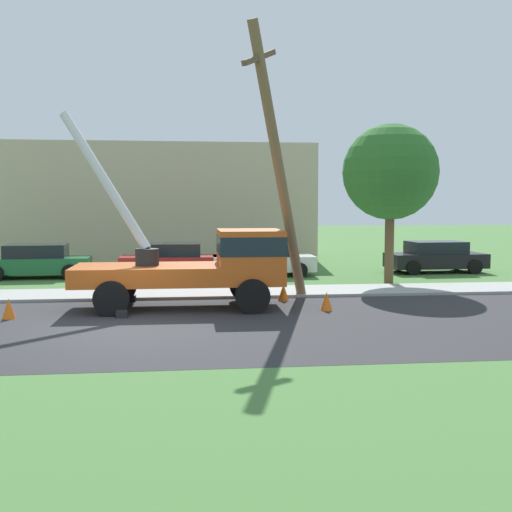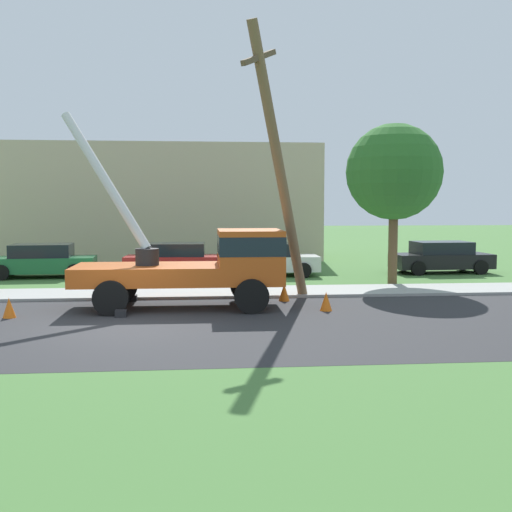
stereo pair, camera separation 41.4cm
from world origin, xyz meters
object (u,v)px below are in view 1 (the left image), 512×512
Objects in this scene: parked_sedan_red at (172,260)px; roadside_tree_near at (391,173)px; parked_sedan_black at (436,257)px; traffic_cone_behind at (9,309)px; traffic_cone_ahead at (327,301)px; utility_truck at (207,261)px; leaning_utility_pole at (278,165)px; parked_sedan_white at (264,259)px; traffic_cone_curbside at (283,292)px; parked_sedan_green at (37,261)px.

parked_sedan_red is 0.72× the size of roadside_tree_near.
traffic_cone_behind is at bearing -148.77° from parked_sedan_black.
parked_sedan_red is at bearing 157.09° from roadside_tree_near.
traffic_cone_ahead and traffic_cone_behind have the same top height.
parked_sedan_black is at bearing 46.50° from roadside_tree_near.
utility_truck is 0.79× the size of leaning_utility_pole.
utility_truck reaches higher than parked_sedan_black.
traffic_cone_behind is 12.56m from parked_sedan_white.
leaning_utility_pole is 8.42m from parked_sedan_white.
roadside_tree_near is (-3.41, -3.59, 3.63)m from parked_sedan_black.
traffic_cone_behind is at bearing -113.51° from parked_sedan_red.
leaning_utility_pole is at bearing 126.90° from traffic_cone_ahead.
parked_sedan_black is at bearing 42.51° from traffic_cone_curbside.
leaning_utility_pole reaches higher than traffic_cone_curbside.
roadside_tree_near is at bearing 34.13° from utility_truck.
parked_sedan_black reaches higher than traffic_cone_behind.
parked_sedan_green is at bearing 98.10° from traffic_cone_behind.
leaning_utility_pole is at bearing -66.61° from parked_sedan_red.
traffic_cone_curbside is at bearing -92.25° from parked_sedan_white.
utility_truck is 1.51× the size of parked_sedan_black.
traffic_cone_ahead is 8.19m from roadside_tree_near.
utility_truck is at bearing -164.55° from leaning_utility_pole.
parked_sedan_green is 5.67m from parked_sedan_red.
parked_sedan_red is at bearing 115.91° from traffic_cone_ahead.
traffic_cone_curbside is at bearing -64.09° from parked_sedan_red.
parked_sedan_green and parked_sedan_red have the same top height.
utility_truck is 13.77m from parked_sedan_black.
traffic_cone_ahead and traffic_cone_curbside have the same top height.
traffic_cone_ahead is at bearing -85.76° from parked_sedan_white.
roadside_tree_near is (7.34, 4.98, 2.94)m from utility_truck.
roadside_tree_near is (3.88, 5.95, 4.06)m from traffic_cone_ahead.
traffic_cone_behind is at bearing -81.90° from parked_sedan_green.
traffic_cone_ahead is 0.13× the size of parked_sedan_black.
traffic_cone_curbside is (2.50, 1.00, -1.13)m from utility_truck.
traffic_cone_ahead is at bearing -15.78° from utility_truck.
parked_sedan_green is (-9.35, 7.48, 0.43)m from traffic_cone_curbside.
traffic_cone_behind is at bearing -164.10° from traffic_cone_curbside.
parked_sedan_green and parked_sedan_black have the same top height.
leaning_utility_pole is 4.10m from traffic_cone_curbside.
roadside_tree_near is at bearing 25.98° from traffic_cone_behind.
parked_sedan_green is at bearing 141.35° from traffic_cone_curbside.
utility_truck is 2.92m from traffic_cone_curbside.
parked_sedan_green is at bearing 166.13° from roadside_tree_near.
parked_sedan_black is (17.61, 0.09, 0.00)m from parked_sedan_green.
parked_sedan_green is at bearing -179.01° from parked_sedan_red.
parked_sedan_green is (-6.85, 8.48, -0.70)m from utility_truck.
leaning_utility_pole is at bearing -136.91° from parked_sedan_black.
parked_sedan_black is at bearing 38.55° from utility_truck.
traffic_cone_behind is 8.28m from traffic_cone_curbside.
traffic_cone_behind is at bearing -131.08° from parked_sedan_white.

